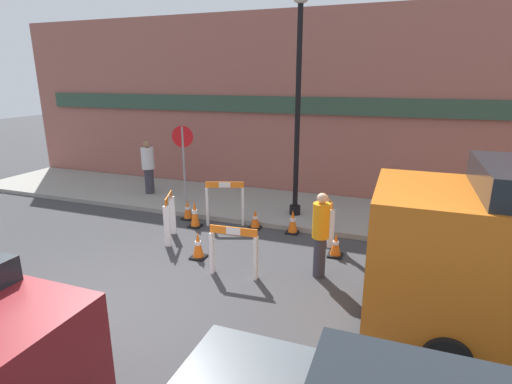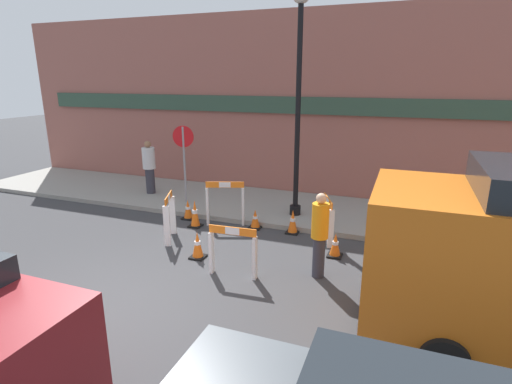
{
  "view_description": "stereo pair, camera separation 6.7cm",
  "coord_description": "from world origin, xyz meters",
  "views": [
    {
      "loc": [
        4.25,
        -4.29,
        3.6
      ],
      "look_at": [
        1.11,
        4.18,
        1.0
      ],
      "focal_mm": 28.0,
      "sensor_mm": 36.0,
      "label": 1
    },
    {
      "loc": [
        4.31,
        -4.27,
        3.6
      ],
      "look_at": [
        1.11,
        4.18,
        1.0
      ],
      "focal_mm": 28.0,
      "sensor_mm": 36.0,
      "label": 2
    }
  ],
  "objects": [
    {
      "name": "traffic_cone_1",
      "position": [
        1.0,
        4.4,
        0.23
      ],
      "size": [
        0.3,
        0.3,
        0.48
      ],
      "color": "black",
      "rests_on": "ground_plane"
    },
    {
      "name": "person_worker",
      "position": [
        3.0,
        2.48,
        0.88
      ],
      "size": [
        0.43,
        0.43,
        1.63
      ],
      "rotation": [
        0.0,
        0.0,
        2.57
      ],
      "color": "#33333D",
      "rests_on": "ground_plane"
    },
    {
      "name": "barricade_2",
      "position": [
        1.5,
        1.94,
        0.54
      ],
      "size": [
        0.92,
        0.19,
        0.98
      ],
      "rotation": [
        0.0,
        0.0,
        6.35
      ],
      "color": "white",
      "rests_on": "ground_plane"
    },
    {
      "name": "traffic_cone_5",
      "position": [
        3.14,
        3.46,
        0.25
      ],
      "size": [
        0.3,
        0.3,
        0.52
      ],
      "color": "black",
      "rests_on": "ground_plane"
    },
    {
      "name": "streetlamp_post",
      "position": [
        1.75,
        5.41,
        3.66
      ],
      "size": [
        0.44,
        0.44,
        5.53
      ],
      "color": "black",
      "rests_on": "sidewalk_slab"
    },
    {
      "name": "sidewalk_slab",
      "position": [
        0.0,
        6.01,
        0.06
      ],
      "size": [
        18.0,
        3.03,
        0.12
      ],
      "color": "gray",
      "rests_on": "ground_plane"
    },
    {
      "name": "storefront_facade",
      "position": [
        0.0,
        7.6,
        2.75
      ],
      "size": [
        18.0,
        0.22,
        5.5
      ],
      "color": "#93564C",
      "rests_on": "ground_plane"
    },
    {
      "name": "barricade_0",
      "position": [
        0.22,
        4.35,
        0.62
      ],
      "size": [
        0.94,
        0.45,
        1.13
      ],
      "rotation": [
        0.0,
        0.0,
        3.49
      ],
      "color": "white",
      "rests_on": "ground_plane"
    },
    {
      "name": "stop_sign",
      "position": [
        -1.49,
        5.33,
        1.6
      ],
      "size": [
        0.59,
        0.15,
        2.2
      ],
      "rotation": [
        0.0,
        0.0,
        3.36
      ],
      "color": "gray",
      "rests_on": "sidewalk_slab"
    },
    {
      "name": "traffic_cone_4",
      "position": [
        -0.43,
        3.96,
        0.33
      ],
      "size": [
        0.3,
        0.3,
        0.69
      ],
      "color": "black",
      "rests_on": "ground_plane"
    },
    {
      "name": "ground_plane",
      "position": [
        0.0,
        0.0,
        0.0
      ],
      "size": [
        60.0,
        60.0,
        0.0
      ],
      "primitive_type": "plane",
      "color": "#38383A"
    },
    {
      "name": "traffic_cone_0",
      "position": [
        1.96,
        4.4,
        0.28
      ],
      "size": [
        0.3,
        0.3,
        0.59
      ],
      "color": "black",
      "rests_on": "ground_plane"
    },
    {
      "name": "barricade_3",
      "position": [
        2.81,
        4.23,
        0.55
      ],
      "size": [
        0.44,
        0.82,
        1.03
      ],
      "rotation": [
        0.0,
        0.0,
        8.25
      ],
      "color": "white",
      "rests_on": "ground_plane"
    },
    {
      "name": "barricade_1",
      "position": [
        -0.55,
        3.03,
        0.58
      ],
      "size": [
        0.42,
        0.78,
        1.08
      ],
      "rotation": [
        0.0,
        0.0,
        5.1
      ],
      "color": "white",
      "rests_on": "ground_plane"
    },
    {
      "name": "traffic_cone_2",
      "position": [
        0.5,
        2.39,
        0.28
      ],
      "size": [
        0.3,
        0.3,
        0.58
      ],
      "color": "black",
      "rests_on": "ground_plane"
    },
    {
      "name": "traffic_cone_3",
      "position": [
        -0.89,
        4.4,
        0.25
      ],
      "size": [
        0.3,
        0.3,
        0.52
      ],
      "color": "black",
      "rests_on": "ground_plane"
    },
    {
      "name": "person_pedestrian",
      "position": [
        -3.01,
        5.78,
        0.99
      ],
      "size": [
        0.47,
        0.47,
        1.63
      ],
      "rotation": [
        0.0,
        0.0,
        3.39
      ],
      "color": "#33333D",
      "rests_on": "sidewalk_slab"
    }
  ]
}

